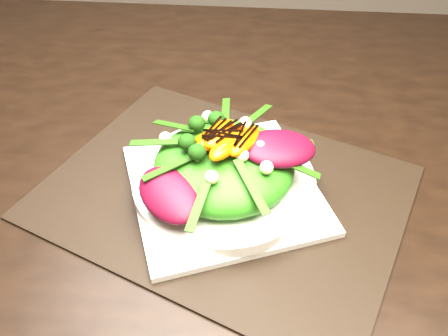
# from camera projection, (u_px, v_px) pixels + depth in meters

# --- Properties ---
(dining_table) EXTENTS (1.60, 0.90, 0.75)m
(dining_table) POSITION_uv_depth(u_px,v_px,m) (321.00, 134.00, 0.79)
(dining_table) COLOR black
(dining_table) RESTS_ON floor
(placemat) EXTENTS (0.58, 0.52, 0.00)m
(placemat) POSITION_uv_depth(u_px,v_px,m) (224.00, 192.00, 0.66)
(placemat) COLOR black
(placemat) RESTS_ON dining_table
(plate_base) EXTENTS (0.32, 0.32, 0.01)m
(plate_base) POSITION_uv_depth(u_px,v_px,m) (224.00, 188.00, 0.65)
(plate_base) COLOR white
(plate_base) RESTS_ON placemat
(salad_bowl) EXTENTS (0.32, 0.32, 0.02)m
(salad_bowl) POSITION_uv_depth(u_px,v_px,m) (224.00, 181.00, 0.64)
(salad_bowl) COLOR white
(salad_bowl) RESTS_ON plate_base
(lettuce_mound) EXTENTS (0.20, 0.20, 0.06)m
(lettuce_mound) POSITION_uv_depth(u_px,v_px,m) (224.00, 165.00, 0.63)
(lettuce_mound) COLOR #307816
(lettuce_mound) RESTS_ON salad_bowl
(radicchio_leaf) EXTENTS (0.11, 0.08, 0.02)m
(radicchio_leaf) POSITION_uv_depth(u_px,v_px,m) (279.00, 148.00, 0.60)
(radicchio_leaf) COLOR #440717
(radicchio_leaf) RESTS_ON lettuce_mound
(orange_segment) EXTENTS (0.08, 0.05, 0.02)m
(orange_segment) POSITION_uv_depth(u_px,v_px,m) (210.00, 129.00, 0.62)
(orange_segment) COLOR #FF5404
(orange_segment) RESTS_ON lettuce_mound
(broccoli_floret) EXTENTS (0.04, 0.04, 0.03)m
(broccoli_floret) POSITION_uv_depth(u_px,v_px,m) (185.00, 126.00, 0.62)
(broccoli_floret) COLOR black
(broccoli_floret) RESTS_ON lettuce_mound
(macadamia_nut) EXTENTS (0.02, 0.02, 0.02)m
(macadamia_nut) POSITION_uv_depth(u_px,v_px,m) (253.00, 175.00, 0.56)
(macadamia_nut) COLOR beige
(macadamia_nut) RESTS_ON lettuce_mound
(balsamic_drizzle) EXTENTS (0.05, 0.02, 0.00)m
(balsamic_drizzle) POSITION_uv_depth(u_px,v_px,m) (210.00, 122.00, 0.61)
(balsamic_drizzle) COLOR black
(balsamic_drizzle) RESTS_ON orange_segment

